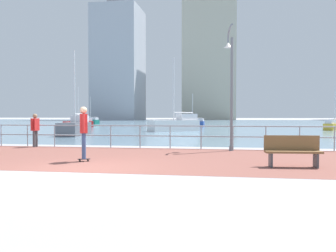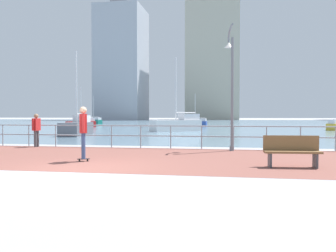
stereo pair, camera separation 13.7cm
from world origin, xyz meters
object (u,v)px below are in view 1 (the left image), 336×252
object	(u,v)px
sailboat_ivory	(334,126)
skateboarder	(84,128)
lamppost	(231,81)
sailboat_yellow	(79,124)
sailboat_navy	(175,124)
park_bench	(293,151)
bystander	(35,128)
sailboat_teal	(193,123)
sailboat_blue	(91,121)
sailboat_gray	(75,127)

from	to	relation	value
sailboat_ivory	skateboarder	bearing A→B (deg)	-119.62
lamppost	sailboat_yellow	xyz separation A→B (m)	(-17.57, 24.91, -2.50)
skateboarder	sailboat_navy	size ratio (longest dim) A/B	0.27
skateboarder	park_bench	xyz separation A→B (m)	(6.51, -0.18, -0.60)
lamppost	sailboat_ivory	world-z (taller)	lamppost
lamppost	bystander	distance (m)	9.31
sailboat_teal	sailboat_yellow	bearing A→B (deg)	-152.52
sailboat_blue	sailboat_teal	bearing A→B (deg)	-24.91
sailboat_teal	sailboat_navy	bearing A→B (deg)	-91.13
lamppost	bystander	size ratio (longest dim) A/B	3.41
skateboarder	sailboat_navy	world-z (taller)	sailboat_navy
park_bench	bystander	bearing A→B (deg)	156.24
skateboarder	park_bench	bearing A→B (deg)	-1.60
lamppost	bystander	xyz separation A→B (m)	(-9.08, 0.10, -2.05)
skateboarder	bystander	bearing A→B (deg)	133.36
sailboat_blue	skateboarder	bearing A→B (deg)	-68.73
sailboat_ivory	sailboat_gray	bearing A→B (deg)	-150.29
lamppost	park_bench	xyz separation A→B (m)	(1.76, -4.68, -2.49)
park_bench	sailboat_teal	distance (m)	36.89
bystander	sailboat_teal	distance (m)	31.89
lamppost	sailboat_yellow	size ratio (longest dim) A/B	1.11
park_bench	sailboat_blue	distance (m)	50.36
park_bench	lamppost	bearing A→B (deg)	110.65
lamppost	sailboat_teal	bearing A→B (deg)	98.22
sailboat_gray	sailboat_navy	bearing A→B (deg)	50.03
sailboat_navy	bystander	bearing A→B (deg)	-103.88
skateboarder	sailboat_blue	world-z (taller)	sailboat_blue
park_bench	sailboat_navy	xyz separation A→B (m)	(-6.62, 21.84, 0.17)
bystander	park_bench	size ratio (longest dim) A/B	0.97
sailboat_yellow	sailboat_gray	size ratio (longest dim) A/B	0.78
sailboat_blue	sailboat_yellow	bearing A→B (deg)	-73.49
sailboat_ivory	lamppost	bearing A→B (deg)	-115.08
skateboarder	bystander	distance (m)	6.32
bystander	sailboat_navy	xyz separation A→B (m)	(4.22, 17.07, -0.28)
sailboat_yellow	sailboat_gray	xyz separation A→B (m)	(6.32, -15.37, 0.13)
sailboat_navy	sailboat_blue	world-z (taller)	sailboat_navy
bystander	park_bench	xyz separation A→B (m)	(10.84, -4.77, -0.44)
bystander	sailboat_teal	size ratio (longest dim) A/B	0.37
lamppost	sailboat_teal	xyz separation A→B (m)	(-4.57, 31.66, -2.56)
sailboat_navy	sailboat_teal	bearing A→B (deg)	88.87
sailboat_blue	sailboat_ivory	distance (m)	36.84
sailboat_navy	sailboat_ivory	xyz separation A→B (m)	(15.05, 4.61, -0.23)
lamppost	sailboat_blue	distance (m)	45.48
park_bench	sailboat_yellow	bearing A→B (deg)	123.16
bystander	sailboat_blue	distance (m)	41.69
skateboarder	sailboat_navy	xyz separation A→B (m)	(-0.12, 21.66, -0.44)
skateboarder	sailboat_yellow	xyz separation A→B (m)	(-12.82, 29.40, -0.62)
sailboat_teal	bystander	bearing A→B (deg)	-98.12
sailboat_blue	sailboat_gray	xyz separation A→B (m)	(10.72, -30.20, 0.16)
sailboat_teal	sailboat_gray	xyz separation A→B (m)	(-6.68, -22.12, 0.18)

